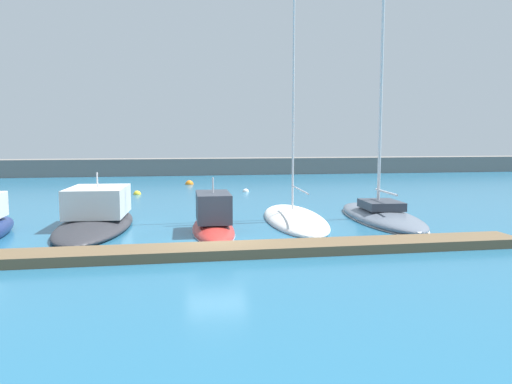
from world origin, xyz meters
TOP-DOWN VIEW (x-y plane):
  - ground_plane at (0.00, 0.00)m, footprint 120.00×120.00m
  - dock_pier at (0.00, -1.41)m, footprint 25.21×1.83m
  - breakwater_seawall at (0.00, 42.15)m, footprint 108.00×3.48m
  - motorboat_charcoal_second at (-5.58, 5.80)m, footprint 4.04×10.36m
  - motorboat_red_third at (0.19, 3.61)m, footprint 2.21×7.09m
  - sailboat_white_fourth at (4.87, 5.92)m, footprint 3.75×10.33m
  - sailboat_slate_fifth at (9.78, 5.62)m, footprint 3.85×10.46m
  - mooring_buoy_white at (4.50, 21.16)m, footprint 0.55×0.55m
  - mooring_buoy_yellow at (-4.46, 20.81)m, footprint 0.62×0.62m
  - mooring_buoy_orange at (0.08, 28.87)m, footprint 0.82×0.82m

SIDE VIEW (x-z plane):
  - ground_plane at x=0.00m, z-range 0.00..0.00m
  - mooring_buoy_white at x=4.50m, z-range -0.27..0.27m
  - mooring_buoy_yellow at x=-4.46m, z-range -0.31..0.31m
  - mooring_buoy_orange at x=0.08m, z-range -0.41..0.41m
  - sailboat_white_fourth at x=4.87m, z-range -10.55..10.90m
  - dock_pier at x=0.00m, z-range 0.00..0.39m
  - sailboat_slate_fifth at x=9.78m, z-range -9.64..10.38m
  - motorboat_red_third at x=0.19m, z-range -1.10..2.00m
  - motorboat_charcoal_second at x=-5.58m, z-range -0.93..2.13m
  - breakwater_seawall at x=0.00m, z-range 0.00..2.03m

